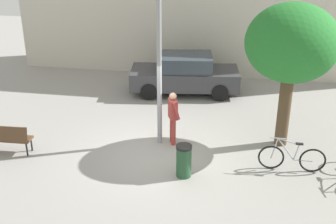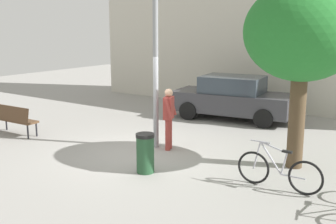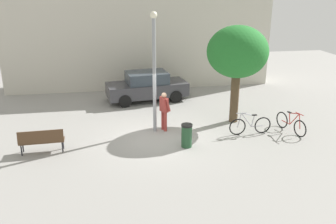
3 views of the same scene
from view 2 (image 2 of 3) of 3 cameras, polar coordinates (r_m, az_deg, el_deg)
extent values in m
plane|color=gray|center=(10.97, -3.30, -5.79)|extent=(36.00, 36.00, 0.00)
cube|color=beige|center=(17.67, 13.57, 11.37)|extent=(15.49, 2.00, 6.52)
cylinder|color=gray|center=(11.12, -1.71, 6.77)|extent=(0.14, 0.14, 4.67)
cylinder|color=#9E3833|center=(11.35, 0.21, -2.92)|extent=(0.14, 0.14, 0.85)
cylinder|color=#9E3833|center=(11.16, -0.03, -3.18)|extent=(0.14, 0.14, 0.85)
cube|color=#9E3833|center=(11.09, 0.09, 0.57)|extent=(0.35, 0.45, 0.60)
sphere|color=tan|center=(11.01, 0.09, 2.66)|extent=(0.22, 0.22, 0.22)
cylinder|color=#9E3833|center=(11.31, 0.63, 0.95)|extent=(0.25, 0.17, 0.55)
cylinder|color=#9E3833|center=(10.83, 0.04, 0.46)|extent=(0.25, 0.17, 0.55)
cube|color=#513823|center=(13.63, -20.13, -1.03)|extent=(1.61, 0.50, 0.06)
cube|color=#513823|center=(13.46, -20.85, -0.14)|extent=(1.60, 0.18, 0.44)
cylinder|color=black|center=(14.34, -21.31, -1.49)|extent=(0.05, 0.05, 0.42)
cylinder|color=black|center=(13.22, -17.61, -2.31)|extent=(0.05, 0.05, 0.42)
cylinder|color=black|center=(13.03, -18.69, -2.59)|extent=(0.05, 0.05, 0.42)
cylinder|color=#4E3C28|center=(10.16, 17.24, -1.16)|extent=(0.38, 0.38, 2.26)
ellipsoid|color=#23732B|center=(9.92, 17.98, 10.45)|extent=(2.63, 2.63, 2.24)
torus|color=black|center=(9.08, 11.65, -7.48)|extent=(0.71, 0.06, 0.71)
torus|color=black|center=(8.75, 18.38, -8.60)|extent=(0.71, 0.06, 0.71)
cylinder|color=#ADADB7|center=(8.87, 13.91, -6.12)|extent=(0.50, 0.04, 0.64)
cylinder|color=#ADADB7|center=(8.78, 14.30, -4.71)|extent=(0.58, 0.04, 0.18)
cylinder|color=#ADADB7|center=(8.80, 15.64, -6.86)|extent=(0.14, 0.04, 0.48)
cylinder|color=#ADADB7|center=(8.83, 16.79, -8.50)|extent=(0.50, 0.04, 0.04)
cylinder|color=#ADADB7|center=(8.97, 12.11, -5.83)|extent=(0.17, 0.04, 0.63)
cube|color=black|center=(8.71, 16.05, -5.26)|extent=(0.20, 0.08, 0.04)
cylinder|color=#ADADB7|center=(8.86, 12.59, -3.98)|extent=(0.44, 0.03, 0.03)
cube|color=#38383D|center=(14.99, 8.80, 1.36)|extent=(4.39, 2.23, 0.70)
cube|color=#333D47|center=(14.89, 8.88, 3.74)|extent=(2.29, 1.82, 0.60)
cylinder|color=black|center=(15.45, 14.47, 0.30)|extent=(0.66, 0.30, 0.64)
cylinder|color=black|center=(13.93, 12.98, -0.87)|extent=(0.66, 0.30, 0.64)
cylinder|color=black|center=(16.24, 5.16, 1.19)|extent=(0.66, 0.30, 0.64)
cylinder|color=black|center=(14.80, 2.82, 0.17)|extent=(0.66, 0.30, 0.64)
cylinder|color=#234C2D|center=(9.54, -3.14, -5.89)|extent=(0.41, 0.41, 0.84)
cylinder|color=black|center=(9.41, -3.17, -3.23)|extent=(0.43, 0.43, 0.08)
camera|label=1|loc=(5.90, -94.60, 29.84)|focal=46.26mm
camera|label=3|loc=(10.24, -90.37, 14.72)|focal=38.77mm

